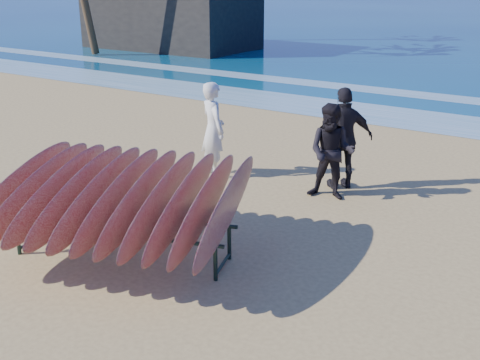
# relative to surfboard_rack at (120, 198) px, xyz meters

# --- Properties ---
(ground) EXTENTS (120.00, 120.00, 0.00)m
(ground) POSITION_rel_surfboard_rack_xyz_m (1.05, 0.62, -0.90)
(ground) COLOR tan
(ground) RESTS_ON ground
(foam_near) EXTENTS (160.00, 160.00, 0.00)m
(foam_near) POSITION_rel_surfboard_rack_xyz_m (1.05, 10.62, -0.89)
(foam_near) COLOR white
(foam_near) RESTS_ON ground
(foam_far) EXTENTS (160.00, 160.00, 0.00)m
(foam_far) POSITION_rel_surfboard_rack_xyz_m (1.05, 14.12, -0.89)
(foam_far) COLOR white
(foam_far) RESTS_ON ground
(surfboard_rack) EXTENTS (3.93, 3.76, 1.45)m
(surfboard_rack) POSITION_rel_surfboard_rack_xyz_m (0.00, 0.00, 0.00)
(surfboard_rack) COLOR black
(surfboard_rack) RESTS_ON ground
(person_white) EXTENTS (0.81, 0.73, 1.87)m
(person_white) POSITION_rel_surfboard_rack_xyz_m (-1.08, 3.68, 0.03)
(person_white) COLOR silver
(person_white) RESTS_ON ground
(person_dark_a) EXTENTS (0.96, 0.82, 1.72)m
(person_dark_a) POSITION_rel_surfboard_rack_xyz_m (1.41, 3.78, -0.04)
(person_dark_a) COLOR black
(person_dark_a) RESTS_ON ground
(person_dark_b) EXTENTS (1.12, 1.11, 1.90)m
(person_dark_b) POSITION_rel_surfboard_rack_xyz_m (1.35, 4.41, 0.05)
(person_dark_b) COLOR black
(person_dark_b) RESTS_ON ground
(building) EXTENTS (8.58, 4.77, 3.82)m
(building) POSITION_rel_surfboard_rack_xyz_m (-15.46, 19.61, 1.01)
(building) COLOR #2D2823
(building) RESTS_ON ground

